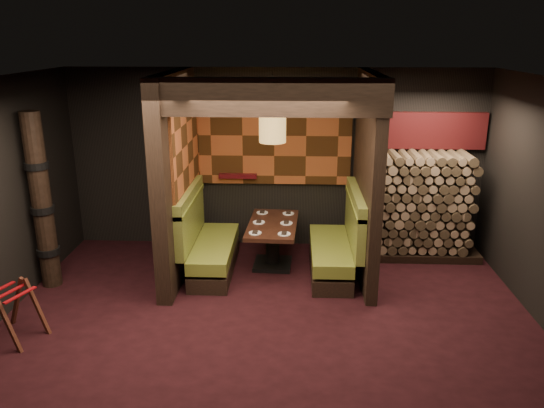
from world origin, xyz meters
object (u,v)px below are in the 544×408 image
Objects in this scene: pendant_lamp at (272,126)px; luggage_rack at (12,310)px; booth_bench_left at (207,245)px; booth_bench_right at (338,247)px; totem_column at (42,203)px; dining_table at (273,238)px; firewood_stack at (424,206)px.

luggage_rack is (-2.86, -2.05, -1.77)m from pendant_lamp.
pendant_lamp is at bearing 35.56° from luggage_rack.
booth_bench_left reaches higher than luggage_rack.
totem_column is at bearing -172.14° from booth_bench_right.
dining_table is 1.74× the size of luggage_rack.
dining_table is at bearing 13.80° from totem_column.
booth_bench_left is at bearing 180.00° from booth_bench_right.
pendant_lamp reaches higher than luggage_rack.
booth_bench_left is 0.67× the size of totem_column.
pendant_lamp is 3.25m from totem_column.
luggage_rack is (-2.86, -2.10, -0.10)m from dining_table.
totem_column is (-3.04, -0.75, 0.74)m from dining_table.
luggage_rack is (-1.91, -1.90, -0.05)m from booth_bench_left.
dining_table reaches higher than luggage_rack.
firewood_stack is (2.30, 0.50, 0.37)m from dining_table.
firewood_stack is at bearing 26.74° from luggage_rack.
firewood_stack is at bearing 13.56° from pendant_lamp.
booth_bench_right is 4.10m from totem_column.
totem_column reaches higher than dining_table.
dining_table is at bearing 11.67° from booth_bench_left.
booth_bench_right is 0.97m from dining_table.
luggage_rack is at bearing -153.26° from firewood_stack.
totem_column is (-3.98, -0.55, 0.79)m from booth_bench_right.
booth_bench_right is (1.89, 0.00, 0.00)m from booth_bench_left.
booth_bench_right is 1.97m from pendant_lamp.
pendant_lamp is (0.00, -0.05, 1.67)m from dining_table.
pendant_lamp reaches higher than firewood_stack.
firewood_stack reaches higher than dining_table.
firewood_stack reaches higher than luggage_rack.
firewood_stack is (2.30, 0.55, -1.30)m from pendant_lamp.
booth_bench_left is 3.35m from firewood_stack.
dining_table is 2.38m from firewood_stack.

